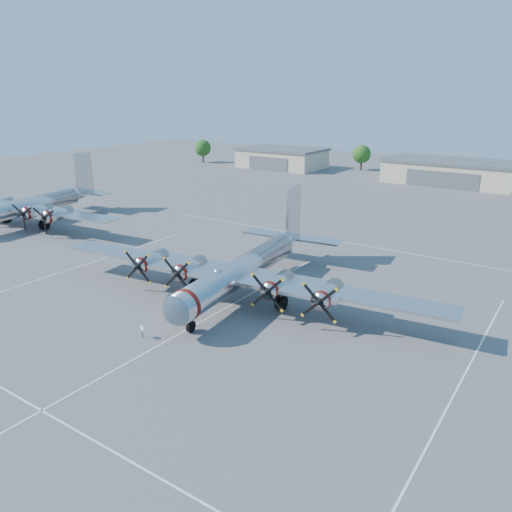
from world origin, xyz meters
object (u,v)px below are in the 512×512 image
Objects in this scene: tree_far_west at (203,148)px; main_bomber_b29 at (245,293)px; hangar_west at (282,158)px; info_placard at (142,330)px; hangar_center at (450,172)px; tree_west at (362,154)px; bomber_west at (34,224)px.

tree_far_west is 103.08m from main_bomber_b29.
hangar_west reaches higher than info_placard.
hangar_center is 0.68× the size of main_bomber_b29.
tree_west is at bearing 14.93° from tree_far_west.
tree_far_west reaches higher than hangar_center.
tree_west is 91.49m from main_bomber_b29.
info_placard is (67.95, -89.06, -3.42)m from tree_far_west.
hangar_west is at bearing 83.96° from bomber_west.
hangar_center is 80.08m from main_bomber_b29.
main_bomber_b29 is (24.43, -88.06, -4.22)m from tree_west.
tree_far_west reaches higher than info_placard.
hangar_west is 19.91× the size of info_placard.
hangar_center is at bearing 108.53° from info_placard.
hangar_west is 0.79× the size of hangar_center.
hangar_center is (45.00, -0.00, -0.00)m from hangar_west.
main_bomber_b29 is (-0.57, -80.03, -2.71)m from hangar_center.
tree_far_west is 0.16× the size of main_bomber_b29.
hangar_center is 25.20× the size of info_placard.
info_placard is (-1.48, -12.99, 0.80)m from main_bomber_b29.
tree_far_west is 75.63m from bomber_west.
main_bomber_b29 is (44.43, -80.03, -2.71)m from hangar_west.
tree_west reaches higher than bomber_west.
info_placard is at bearing -52.66° from tree_far_west.
main_bomber_b29 reaches higher than info_placard.
bomber_west is (24.75, -71.34, -4.22)m from tree_far_west.
bomber_west is 33.48× the size of info_placard.
main_bomber_b29 is 44.93m from bomber_west.
tree_west is 103.69m from info_placard.
hangar_west reaches higher than bomber_west.
hangar_west is 102.48m from info_placard.
tree_far_west is 5.85× the size of info_placard.
info_placard is at bearing -28.15° from bomber_west.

